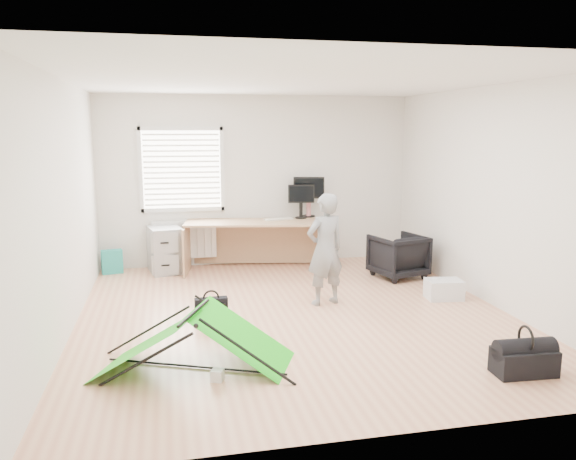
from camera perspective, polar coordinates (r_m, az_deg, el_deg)
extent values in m
plane|color=tan|center=(6.73, 0.72, -8.58)|extent=(5.50, 5.50, 0.00)
cube|color=silver|center=(9.11, -3.10, 5.03)|extent=(5.00, 0.02, 2.70)
cube|color=silver|center=(8.95, -10.73, 6.06)|extent=(1.20, 0.06, 1.20)
cube|color=silver|center=(9.05, -10.49, -0.92)|extent=(1.00, 0.12, 0.60)
cube|color=#A6815D|center=(8.75, -3.01, -1.59)|extent=(2.33, 1.09, 0.77)
cube|color=#9C9EA1|center=(8.80, -12.38, -1.96)|extent=(0.56, 0.68, 0.70)
cube|color=black|center=(8.95, 1.32, 2.45)|extent=(0.42, 0.15, 0.40)
cube|color=black|center=(9.12, 2.09, 2.84)|extent=(0.51, 0.22, 0.48)
cube|color=beige|center=(8.83, -0.94, 1.12)|extent=(0.48, 0.27, 0.02)
cylinder|color=#CA7172|center=(9.11, 2.11, 2.18)|extent=(0.08, 0.08, 0.27)
imported|color=black|center=(8.46, 11.12, -2.60)|extent=(0.84, 0.86, 0.64)
imported|color=gray|center=(6.97, 3.80, -1.97)|extent=(0.59, 0.47, 1.40)
cube|color=silver|center=(7.57, 15.57, -5.82)|extent=(0.48, 0.36, 0.25)
cube|color=teal|center=(8.96, -17.44, -3.09)|extent=(0.33, 0.19, 0.36)
cube|color=black|center=(6.52, -7.79, -8.03)|extent=(0.38, 0.13, 0.28)
cube|color=silver|center=(5.09, -7.19, -14.43)|extent=(0.13, 0.13, 0.10)
cube|color=black|center=(5.56, 22.85, -12.23)|extent=(0.56, 0.30, 0.24)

